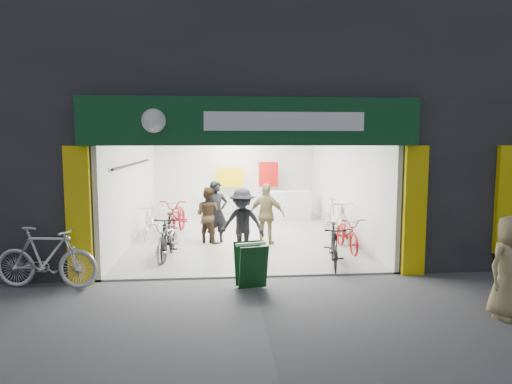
{
  "coord_description": "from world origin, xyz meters",
  "views": [
    {
      "loc": [
        -0.68,
        -8.72,
        2.68
      ],
      "look_at": [
        0.21,
        1.5,
        1.54
      ],
      "focal_mm": 32.0,
      "sensor_mm": 36.0,
      "label": 1
    }
  ],
  "objects": [
    {
      "name": "customer_b",
      "position": [
        -0.89,
        3.14,
        0.75
      ],
      "size": [
        0.92,
        0.88,
        1.5
      ],
      "primitive_type": "imported",
      "rotation": [
        0.0,
        0.0,
        2.56
      ],
      "color": "#3A2B1A",
      "rests_on": "ground"
    },
    {
      "name": "bike_left_midback",
      "position": [
        -1.8,
        4.26,
        0.54
      ],
      "size": [
        0.97,
        2.12,
        1.07
      ],
      "primitive_type": "imported",
      "rotation": [
        0.0,
        0.0,
        -0.13
      ],
      "color": "maroon",
      "rests_on": "ground"
    },
    {
      "name": "bike_left_midfront",
      "position": [
        -1.8,
        1.66,
        0.52
      ],
      "size": [
        0.6,
        1.75,
        1.03
      ],
      "primitive_type": "imported",
      "rotation": [
        0.0,
        0.0,
        -0.07
      ],
      "color": "black",
      "rests_on": "ground"
    },
    {
      "name": "pedestrian_near",
      "position": [
        3.73,
        -2.37,
        0.79
      ],
      "size": [
        0.88,
        0.69,
        1.58
      ],
      "primitive_type": "imported",
      "rotation": [
        0.0,
        0.0,
        0.26
      ],
      "color": "#9A8A5A",
      "rests_on": "ground"
    },
    {
      "name": "building",
      "position": [
        0.91,
        4.99,
        4.31
      ],
      "size": [
        17.0,
        10.27,
        8.0
      ],
      "color": "#232326",
      "rests_on": "ground"
    },
    {
      "name": "bike_right_mid",
      "position": [
        2.5,
        1.99,
        0.43
      ],
      "size": [
        0.61,
        1.67,
        0.87
      ],
      "primitive_type": "imported",
      "rotation": [
        0.0,
        0.0,
        0.02
      ],
      "color": "#990F0D",
      "rests_on": "ground"
    },
    {
      "name": "bike_left_front",
      "position": [
        -1.8,
        1.65,
        0.45
      ],
      "size": [
        0.84,
        1.76,
        0.89
      ],
      "primitive_type": "imported",
      "rotation": [
        0.0,
        0.0,
        -0.15
      ],
      "color": "#A9A9AE",
      "rests_on": "ground"
    },
    {
      "name": "customer_a",
      "position": [
        -0.68,
        3.12,
        0.83
      ],
      "size": [
        0.71,
        0.6,
        1.66
      ],
      "primitive_type": "imported",
      "rotation": [
        0.0,
        0.0,
        0.39
      ],
      "color": "black",
      "rests_on": "ground"
    },
    {
      "name": "customer_d",
      "position": [
        0.61,
        2.78,
        0.8
      ],
      "size": [
        1.02,
        0.72,
        1.61
      ],
      "primitive_type": "imported",
      "rotation": [
        0.0,
        0.0,
        2.75
      ],
      "color": "olive",
      "rests_on": "ground"
    },
    {
      "name": "parked_bike",
      "position": [
        -3.78,
        -0.3,
        0.58
      ],
      "size": [
        1.97,
        0.82,
        1.15
      ],
      "primitive_type": "imported",
      "rotation": [
        0.0,
        0.0,
        1.42
      ],
      "color": "silver",
      "rests_on": "ground"
    },
    {
      "name": "customer_c",
      "position": [
        -0.1,
        1.63,
        0.8
      ],
      "size": [
        1.17,
        0.87,
        1.61
      ],
      "primitive_type": "imported",
      "rotation": [
        0.0,
        0.0,
        -0.29
      ],
      "color": "black",
      "rests_on": "ground"
    },
    {
      "name": "bike_right_back",
      "position": [
        2.5,
        3.03,
        0.59
      ],
      "size": [
        0.76,
        2.0,
        1.17
      ],
      "primitive_type": "imported",
      "rotation": [
        0.0,
        0.0,
        0.11
      ],
      "color": "#AEAEB3",
      "rests_on": "ground"
    },
    {
      "name": "bike_right_front",
      "position": [
        1.8,
        0.6,
        0.47
      ],
      "size": [
        0.74,
        1.61,
        0.94
      ],
      "primitive_type": "imported",
      "rotation": [
        0.0,
        0.0,
        -0.2
      ],
      "color": "black",
      "rests_on": "ground"
    },
    {
      "name": "sandwich_board",
      "position": [
        -0.07,
        -0.61,
        0.45
      ],
      "size": [
        0.63,
        0.64,
        0.82
      ],
      "rotation": [
        0.0,
        0.0,
        0.21
      ],
      "color": "#0E3916",
      "rests_on": "ground"
    },
    {
      "name": "ground",
      "position": [
        0.0,
        0.0,
        0.0
      ],
      "size": [
        60.0,
        60.0,
        0.0
      ],
      "primitive_type": "plane",
      "color": "#56565B",
      "rests_on": "ground"
    },
    {
      "name": "bike_left_back",
      "position": [
        -2.5,
        3.95,
        0.49
      ],
      "size": [
        0.63,
        1.66,
        0.97
      ],
      "primitive_type": "imported",
      "rotation": [
        0.0,
        0.0,
        -0.11
      ],
      "color": "silver",
      "rests_on": "ground"
    }
  ]
}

